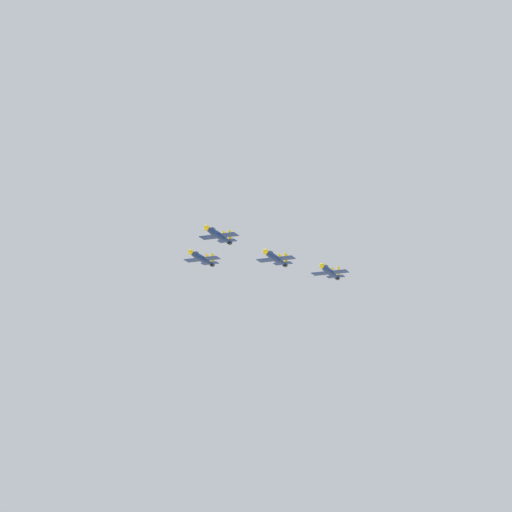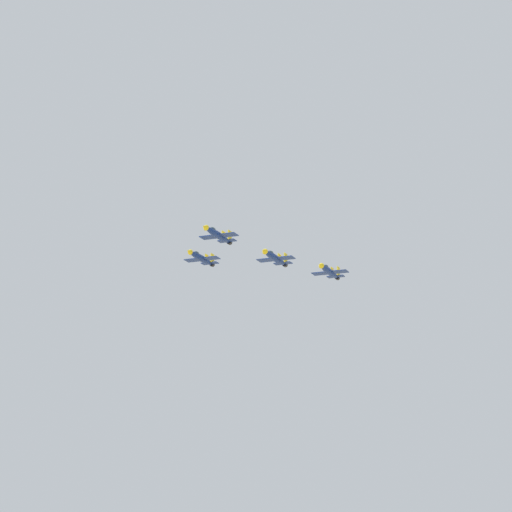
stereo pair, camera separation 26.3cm
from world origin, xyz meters
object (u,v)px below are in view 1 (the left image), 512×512
Objects in this scene: jet_lead at (218,235)px; jet_left_wingman at (275,258)px; jet_right_wingman at (201,258)px; jet_left_outer at (329,271)px.

jet_lead reaches higher than jet_left_wingman.
jet_left_wingman is 22.58m from jet_right_wingman.
jet_left_outer is (16.18, -30.68, -6.07)m from jet_lead.
jet_right_wingman is at bearing -139.35° from jet_lead.
jet_left_wingman is 1.03× the size of jet_right_wingman.
jet_lead is at bearing -40.83° from jet_left_outer.
jet_left_outer is (8.09, -15.34, -1.82)m from jet_left_wingman.
jet_left_outer is at bearing 139.93° from jet_lead.
jet_right_wingman is at bearing -89.84° from jet_left_wingman.
jet_left_wingman is 1.01× the size of jet_left_outer.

